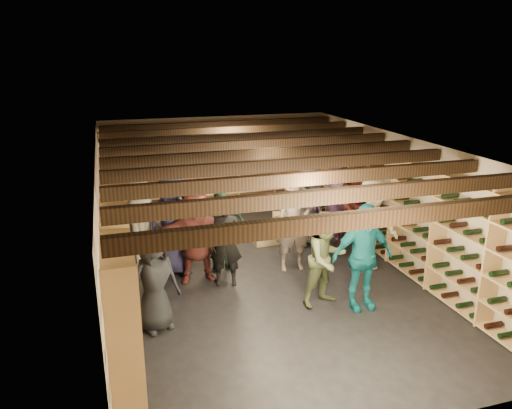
{
  "coord_description": "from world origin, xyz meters",
  "views": [
    {
      "loc": [
        -2.57,
        -7.8,
        3.92
      ],
      "look_at": [
        -0.14,
        0.2,
        1.32
      ],
      "focal_mm": 35.0,
      "sensor_mm": 36.0,
      "label": 1
    }
  ],
  "objects_px": {
    "person_7": "(294,225)",
    "person_8": "(358,206)",
    "person_10": "(220,227)",
    "person_2": "(326,259)",
    "person_11": "(335,204)",
    "person_5": "(197,235)",
    "person_0": "(154,282)",
    "crate_stack_right": "(284,224)",
    "person_1": "(226,243)",
    "person_6": "(173,224)",
    "crate_stack_left": "(180,223)",
    "person_9": "(142,230)",
    "person_3": "(371,225)",
    "person_12": "(310,204)",
    "crate_loose": "(266,240)",
    "person_4": "(362,257)"
  },
  "relations": [
    {
      "from": "person_1",
      "to": "person_7",
      "type": "distance_m",
      "value": 1.36
    },
    {
      "from": "crate_stack_left",
      "to": "person_3",
      "type": "xyz_separation_m",
      "value": [
        3.14,
        -2.59,
        0.52
      ]
    },
    {
      "from": "person_6",
      "to": "person_11",
      "type": "xyz_separation_m",
      "value": [
        3.45,
        0.56,
        -0.12
      ]
    },
    {
      "from": "person_2",
      "to": "person_10",
      "type": "distance_m",
      "value": 2.23
    },
    {
      "from": "crate_stack_left",
      "to": "person_9",
      "type": "xyz_separation_m",
      "value": [
        -0.9,
        -1.71,
        0.55
      ]
    },
    {
      "from": "person_3",
      "to": "person_7",
      "type": "distance_m",
      "value": 1.42
    },
    {
      "from": "crate_stack_left",
      "to": "person_6",
      "type": "relative_size",
      "value": 0.36
    },
    {
      "from": "person_1",
      "to": "person_6",
      "type": "distance_m",
      "value": 1.11
    },
    {
      "from": "person_1",
      "to": "person_6",
      "type": "xyz_separation_m",
      "value": [
        -0.79,
        0.75,
        0.17
      ]
    },
    {
      "from": "person_1",
      "to": "person_2",
      "type": "relative_size",
      "value": 0.99
    },
    {
      "from": "person_1",
      "to": "person_5",
      "type": "height_order",
      "value": "person_5"
    },
    {
      "from": "crate_stack_left",
      "to": "person_12",
      "type": "distance_m",
      "value": 2.83
    },
    {
      "from": "person_0",
      "to": "person_4",
      "type": "bearing_deg",
      "value": -29.0
    },
    {
      "from": "person_4",
      "to": "person_6",
      "type": "xyz_separation_m",
      "value": [
        -2.62,
        2.16,
        0.08
      ]
    },
    {
      "from": "crate_stack_left",
      "to": "person_10",
      "type": "distance_m",
      "value": 1.92
    },
    {
      "from": "person_0",
      "to": "person_8",
      "type": "bearing_deg",
      "value": 0.86
    },
    {
      "from": "crate_stack_left",
      "to": "person_0",
      "type": "relative_size",
      "value": 0.45
    },
    {
      "from": "person_5",
      "to": "person_7",
      "type": "height_order",
      "value": "person_7"
    },
    {
      "from": "person_3",
      "to": "person_8",
      "type": "xyz_separation_m",
      "value": [
        0.24,
        0.97,
        0.05
      ]
    },
    {
      "from": "person_10",
      "to": "person_12",
      "type": "height_order",
      "value": "person_12"
    },
    {
      "from": "person_1",
      "to": "person_8",
      "type": "xyz_separation_m",
      "value": [
        2.94,
        0.84,
        0.14
      ]
    },
    {
      "from": "person_0",
      "to": "person_5",
      "type": "distance_m",
      "value": 1.7
    },
    {
      "from": "crate_stack_left",
      "to": "person_0",
      "type": "bearing_deg",
      "value": -103.88
    },
    {
      "from": "crate_stack_right",
      "to": "person_8",
      "type": "height_order",
      "value": "person_8"
    },
    {
      "from": "person_2",
      "to": "person_0",
      "type": "bearing_deg",
      "value": 163.68
    },
    {
      "from": "person_1",
      "to": "person_9",
      "type": "distance_m",
      "value": 1.54
    },
    {
      "from": "crate_stack_left",
      "to": "person_11",
      "type": "height_order",
      "value": "person_11"
    },
    {
      "from": "person_7",
      "to": "person_11",
      "type": "bearing_deg",
      "value": 43.32
    },
    {
      "from": "person_1",
      "to": "person_11",
      "type": "relative_size",
      "value": 0.93
    },
    {
      "from": "crate_stack_left",
      "to": "person_9",
      "type": "relative_size",
      "value": 0.38
    },
    {
      "from": "person_0",
      "to": "person_10",
      "type": "height_order",
      "value": "person_10"
    },
    {
      "from": "person_7",
      "to": "person_6",
      "type": "bearing_deg",
      "value": 171.94
    },
    {
      "from": "person_8",
      "to": "person_5",
      "type": "bearing_deg",
      "value": -150.83
    },
    {
      "from": "crate_stack_left",
      "to": "person_6",
      "type": "bearing_deg",
      "value": -101.58
    },
    {
      "from": "person_3",
      "to": "person_2",
      "type": "bearing_deg",
      "value": -143.3
    },
    {
      "from": "person_3",
      "to": "person_10",
      "type": "height_order",
      "value": "person_3"
    },
    {
      "from": "person_7",
      "to": "person_8",
      "type": "height_order",
      "value": "person_8"
    },
    {
      "from": "person_3",
      "to": "person_6",
      "type": "height_order",
      "value": "person_6"
    },
    {
      "from": "person_6",
      "to": "person_8",
      "type": "distance_m",
      "value": 3.73
    },
    {
      "from": "person_9",
      "to": "person_10",
      "type": "xyz_separation_m",
      "value": [
        1.39,
        -0.07,
        -0.06
      ]
    },
    {
      "from": "person_2",
      "to": "person_11",
      "type": "distance_m",
      "value": 2.77
    },
    {
      "from": "crate_loose",
      "to": "person_8",
      "type": "height_order",
      "value": "person_8"
    },
    {
      "from": "person_1",
      "to": "person_10",
      "type": "height_order",
      "value": "person_10"
    },
    {
      "from": "crate_loose",
      "to": "person_0",
      "type": "relative_size",
      "value": 0.33
    },
    {
      "from": "person_7",
      "to": "person_8",
      "type": "bearing_deg",
      "value": 24.7
    },
    {
      "from": "person_7",
      "to": "person_10",
      "type": "relative_size",
      "value": 1.05
    },
    {
      "from": "person_7",
      "to": "person_10",
      "type": "xyz_separation_m",
      "value": [
        -1.28,
        0.41,
        -0.04
      ]
    },
    {
      "from": "crate_stack_left",
      "to": "person_8",
      "type": "relative_size",
      "value": 0.37
    },
    {
      "from": "person_3",
      "to": "person_6",
      "type": "bearing_deg",
      "value": 165.78
    },
    {
      "from": "person_12",
      "to": "person_5",
      "type": "bearing_deg",
      "value": -159.09
    }
  ]
}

